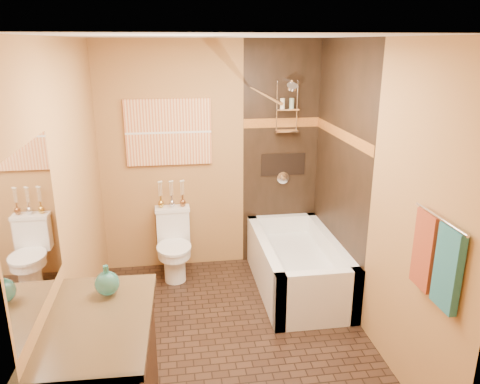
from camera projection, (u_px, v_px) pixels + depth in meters
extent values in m
plane|color=black|center=(230.00, 338.00, 4.08)|extent=(3.00, 3.00, 0.00)
cube|color=#A3723F|center=(71.00, 210.00, 3.53)|extent=(0.02, 3.00, 2.50)
cube|color=#A3723F|center=(373.00, 195.00, 3.87)|extent=(0.02, 3.00, 2.50)
cube|color=#A3723F|center=(212.00, 158.00, 5.11)|extent=(2.40, 0.02, 2.50)
cube|color=#A3723F|center=(268.00, 302.00, 2.28)|extent=(2.40, 0.02, 2.50)
plane|color=silver|center=(228.00, 36.00, 3.31)|extent=(3.00, 3.00, 0.00)
cube|color=black|center=(281.00, 156.00, 5.21)|extent=(0.85, 0.01, 2.50)
cube|color=black|center=(340.00, 172.00, 4.57)|extent=(0.01, 1.50, 2.50)
cube|color=brown|center=(282.00, 123.00, 5.08)|extent=(0.85, 0.01, 0.10)
cube|color=brown|center=(341.00, 134.00, 4.46)|extent=(0.01, 1.50, 0.10)
cube|color=black|center=(283.00, 164.00, 5.23)|extent=(0.50, 0.01, 0.25)
cylinder|color=silver|center=(289.00, 80.00, 4.82)|extent=(0.02, 0.26, 0.02)
cylinder|color=silver|center=(292.00, 87.00, 4.70)|extent=(0.11, 0.11, 0.09)
cylinder|color=silver|center=(283.00, 178.00, 5.26)|extent=(0.14, 0.02, 0.14)
cylinder|color=silver|center=(262.00, 93.00, 4.22)|extent=(0.03, 1.55, 0.03)
cylinder|color=silver|center=(440.00, 219.00, 2.81)|extent=(0.02, 0.55, 0.02)
cube|color=#1F5A68|center=(448.00, 269.00, 2.77)|extent=(0.05, 0.22, 0.52)
cube|color=maroon|center=(425.00, 250.00, 3.02)|extent=(0.05, 0.22, 0.52)
cube|color=#D25F31|center=(169.00, 132.00, 4.93)|extent=(0.90, 0.04, 0.70)
cube|color=white|center=(33.00, 230.00, 2.51)|extent=(0.01, 1.00, 0.90)
cube|color=white|center=(318.00, 300.00, 4.16)|extent=(0.80, 0.10, 0.55)
cube|color=white|center=(282.00, 237.00, 5.47)|extent=(0.80, 0.10, 0.55)
cube|color=white|center=(264.00, 267.00, 4.77)|extent=(0.10, 1.50, 0.55)
cube|color=white|center=(330.00, 262.00, 4.87)|extent=(0.10, 1.50, 0.55)
cube|color=white|center=(297.00, 273.00, 4.85)|extent=(0.64, 1.34, 0.35)
cube|color=white|center=(173.00, 226.00, 5.16)|extent=(0.36, 0.17, 0.36)
cube|color=white|center=(172.00, 209.00, 5.10)|extent=(0.38, 0.19, 0.04)
cylinder|color=white|center=(175.00, 265.00, 5.01)|extent=(0.22, 0.22, 0.36)
cylinder|color=white|center=(174.00, 252.00, 4.96)|extent=(0.35, 0.35, 0.09)
cylinder|color=white|center=(174.00, 247.00, 4.94)|extent=(0.37, 0.37, 0.03)
cube|color=black|center=(96.00, 322.00, 2.73)|extent=(0.67, 1.07, 0.04)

